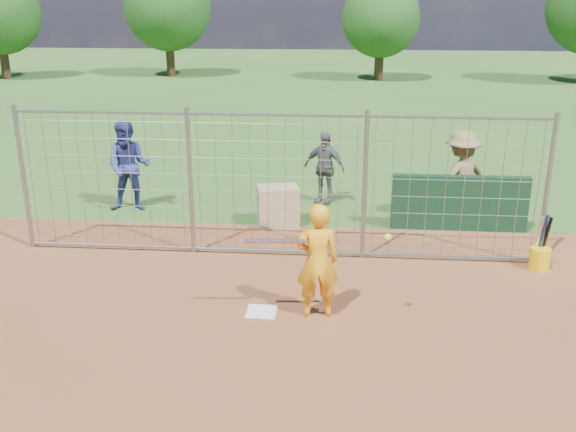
# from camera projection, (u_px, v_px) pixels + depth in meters

# --- Properties ---
(ground) EXTENTS (100.00, 100.00, 0.00)m
(ground) POSITION_uv_depth(u_px,v_px,m) (263.00, 306.00, 9.50)
(ground) COLOR #2D591E
(ground) RESTS_ON ground
(home_plate) EXTENTS (0.43, 0.43, 0.02)m
(home_plate) POSITION_uv_depth(u_px,v_px,m) (262.00, 312.00, 9.30)
(home_plate) COLOR silver
(home_plate) RESTS_ON ground
(dugout_wall) EXTENTS (2.60, 0.20, 1.10)m
(dugout_wall) POSITION_uv_depth(u_px,v_px,m) (459.00, 203.00, 12.44)
(dugout_wall) COLOR #11381E
(dugout_wall) RESTS_ON ground
(batter) EXTENTS (0.67, 0.50, 1.69)m
(batter) POSITION_uv_depth(u_px,v_px,m) (317.00, 261.00, 8.96)
(batter) COLOR #F4A215
(batter) RESTS_ON ground
(bystander_a) EXTENTS (1.01, 0.82, 1.93)m
(bystander_a) POSITION_uv_depth(u_px,v_px,m) (129.00, 166.00, 13.51)
(bystander_a) COLOR navy
(bystander_a) RESTS_ON ground
(bystander_b) EXTENTS (1.02, 0.70, 1.60)m
(bystander_b) POSITION_uv_depth(u_px,v_px,m) (324.00, 168.00, 14.06)
(bystander_b) COLOR #545358
(bystander_b) RESTS_ON ground
(bystander_c) EXTENTS (1.41, 1.21, 1.90)m
(bystander_c) POSITION_uv_depth(u_px,v_px,m) (461.00, 178.00, 12.67)
(bystander_c) COLOR olive
(bystander_c) RESTS_ON ground
(equipment_bin) EXTENTS (0.91, 0.72, 0.80)m
(equipment_bin) POSITION_uv_depth(u_px,v_px,m) (278.00, 206.00, 12.76)
(equipment_bin) COLOR tan
(equipment_bin) RESTS_ON ground
(equipment_in_play) EXTENTS (2.00, 0.13, 0.20)m
(equipment_in_play) POSITION_uv_depth(u_px,v_px,m) (302.00, 240.00, 8.67)
(equipment_in_play) COLOR silver
(equipment_in_play) RESTS_ON ground
(bucket_with_bats) EXTENTS (0.34, 0.39, 0.97)m
(bucket_with_bats) POSITION_uv_depth(u_px,v_px,m) (540.00, 256.00, 10.71)
(bucket_with_bats) COLOR yellow
(bucket_with_bats) RESTS_ON ground
(backstop_fence) EXTENTS (9.08, 0.08, 2.60)m
(backstop_fence) POSITION_uv_depth(u_px,v_px,m) (277.00, 187.00, 10.98)
(backstop_fence) COLOR gray
(backstop_fence) RESTS_ON ground
(tree_line) EXTENTS (44.66, 6.72, 6.48)m
(tree_line) POSITION_uv_depth(u_px,v_px,m) (384.00, 10.00, 34.57)
(tree_line) COLOR #3F2B19
(tree_line) RESTS_ON ground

